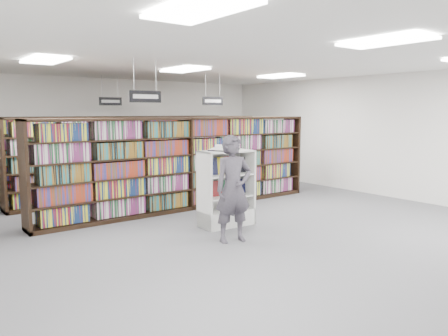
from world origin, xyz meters
TOP-DOWN VIEW (x-y plane):
  - floor at (0.00, 0.00)m, footprint 12.00×12.00m
  - ceiling at (0.00, 0.00)m, footprint 10.00×12.00m
  - wall_back at (0.00, 6.00)m, footprint 10.00×0.10m
  - wall_right at (5.00, 0.00)m, footprint 0.10×12.00m
  - bookshelf_row_near at (0.00, 2.00)m, footprint 7.00×0.60m
  - bookshelf_row_mid at (0.00, 4.00)m, footprint 7.00×0.60m
  - bookshelf_row_far at (0.00, 5.70)m, footprint 7.00×0.60m
  - aisle_sign_left at (-1.50, 1.00)m, footprint 0.65×0.02m
  - aisle_sign_right at (1.50, 3.00)m, footprint 0.65×0.02m
  - aisle_sign_center at (-0.50, 5.00)m, footprint 0.65×0.02m
  - troffer_front_left at (-3.00, -3.00)m, footprint 0.60×1.20m
  - troffer_front_center at (0.00, -3.00)m, footprint 0.60×1.20m
  - troffer_back_left at (-3.00, 2.00)m, footprint 0.60×1.20m
  - troffer_back_center at (0.00, 2.00)m, footprint 0.60×1.20m
  - troffer_back_right at (3.00, 2.00)m, footprint 0.60×1.20m
  - endcap_display at (-0.19, 0.25)m, footprint 1.09×0.58m
  - open_book at (-0.20, 0.29)m, footprint 0.75×0.61m
  - shopper at (-0.75, -0.70)m, footprint 0.75×0.58m

SIDE VIEW (x-z plane):
  - floor at x=0.00m, z-range 0.00..0.00m
  - endcap_display at x=-0.19m, z-range -0.24..1.24m
  - shopper at x=-0.75m, z-range 0.00..1.84m
  - bookshelf_row_near at x=0.00m, z-range 0.00..2.10m
  - bookshelf_row_mid at x=0.00m, z-range 0.00..2.10m
  - bookshelf_row_far at x=0.00m, z-range 0.00..2.10m
  - open_book at x=-0.20m, z-range 1.45..1.58m
  - wall_back at x=0.00m, z-range 0.00..3.20m
  - wall_right at x=5.00m, z-range 0.00..3.20m
  - aisle_sign_left at x=-1.50m, z-range 2.13..2.93m
  - aisle_sign_right at x=1.50m, z-range 2.13..2.93m
  - aisle_sign_center at x=-0.50m, z-range 2.13..2.93m
  - troffer_front_left at x=-3.00m, z-range 3.14..3.18m
  - troffer_front_center at x=0.00m, z-range 3.14..3.18m
  - troffer_back_left at x=-3.00m, z-range 3.14..3.18m
  - troffer_back_center at x=0.00m, z-range 3.14..3.18m
  - troffer_back_right at x=3.00m, z-range 3.14..3.18m
  - ceiling at x=0.00m, z-range 3.15..3.25m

